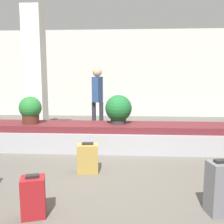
{
  "coord_description": "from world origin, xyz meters",
  "views": [
    {
      "loc": [
        0.31,
        -3.85,
        1.54
      ],
      "look_at": [
        0.0,
        1.24,
        0.79
      ],
      "focal_mm": 40.0,
      "sensor_mm": 36.0,
      "label": 1
    }
  ],
  "objects_px": {
    "potted_plant_0": "(118,109)",
    "traveler_0": "(97,94)",
    "suitcase_1": "(33,197)",
    "suitcase_2": "(88,158)",
    "pillar": "(35,73)",
    "potted_plant_1": "(30,110)",
    "suitcase_3": "(219,188)",
    "traveler_1": "(40,90)"
  },
  "relations": [
    {
      "from": "potted_plant_0",
      "to": "traveler_0",
      "type": "relative_size",
      "value": 0.34
    },
    {
      "from": "suitcase_1",
      "to": "suitcase_2",
      "type": "xyz_separation_m",
      "value": [
        0.4,
        1.3,
        0.0
      ]
    },
    {
      "from": "suitcase_1",
      "to": "traveler_0",
      "type": "height_order",
      "value": "traveler_0"
    },
    {
      "from": "pillar",
      "to": "potted_plant_1",
      "type": "height_order",
      "value": "pillar"
    },
    {
      "from": "pillar",
      "to": "suitcase_1",
      "type": "bearing_deg",
      "value": -70.75
    },
    {
      "from": "potted_plant_0",
      "to": "suitcase_1",
      "type": "bearing_deg",
      "value": -107.51
    },
    {
      "from": "suitcase_2",
      "to": "traveler_0",
      "type": "distance_m",
      "value": 2.91
    },
    {
      "from": "suitcase_3",
      "to": "traveler_1",
      "type": "relative_size",
      "value": 0.35
    },
    {
      "from": "pillar",
      "to": "suitcase_1",
      "type": "distance_m",
      "value": 4.1
    },
    {
      "from": "potted_plant_0",
      "to": "traveler_1",
      "type": "height_order",
      "value": "traveler_1"
    },
    {
      "from": "potted_plant_1",
      "to": "pillar",
      "type": "bearing_deg",
      "value": 103.96
    },
    {
      "from": "pillar",
      "to": "suitcase_3",
      "type": "distance_m",
      "value": 4.97
    },
    {
      "from": "suitcase_3",
      "to": "potted_plant_1",
      "type": "bearing_deg",
      "value": 130.65
    },
    {
      "from": "suitcase_1",
      "to": "traveler_0",
      "type": "relative_size",
      "value": 0.27
    },
    {
      "from": "suitcase_1",
      "to": "traveler_1",
      "type": "distance_m",
      "value": 5.28
    },
    {
      "from": "pillar",
      "to": "potted_plant_1",
      "type": "relative_size",
      "value": 5.63
    },
    {
      "from": "suitcase_2",
      "to": "traveler_1",
      "type": "relative_size",
      "value": 0.27
    },
    {
      "from": "potted_plant_1",
      "to": "traveler_0",
      "type": "xyz_separation_m",
      "value": [
        1.22,
        1.55,
        0.22
      ]
    },
    {
      "from": "potted_plant_0",
      "to": "pillar",
      "type": "bearing_deg",
      "value": 154.73
    },
    {
      "from": "pillar",
      "to": "traveler_1",
      "type": "relative_size",
      "value": 1.76
    },
    {
      "from": "potted_plant_1",
      "to": "traveler_0",
      "type": "bearing_deg",
      "value": 51.71
    },
    {
      "from": "traveler_0",
      "to": "traveler_1",
      "type": "bearing_deg",
      "value": -96.91
    },
    {
      "from": "traveler_1",
      "to": "suitcase_2",
      "type": "bearing_deg",
      "value": -80.16
    },
    {
      "from": "suitcase_1",
      "to": "potted_plant_1",
      "type": "bearing_deg",
      "value": 95.07
    },
    {
      "from": "suitcase_1",
      "to": "suitcase_3",
      "type": "bearing_deg",
      "value": -11.33
    },
    {
      "from": "suitcase_1",
      "to": "suitcase_2",
      "type": "bearing_deg",
      "value": 56.61
    },
    {
      "from": "suitcase_3",
      "to": "traveler_1",
      "type": "distance_m",
      "value": 6.08
    },
    {
      "from": "traveler_1",
      "to": "pillar",
      "type": "bearing_deg",
      "value": -93.44
    },
    {
      "from": "potted_plant_1",
      "to": "traveler_0",
      "type": "height_order",
      "value": "traveler_0"
    },
    {
      "from": "pillar",
      "to": "traveler_0",
      "type": "relative_size",
      "value": 1.83
    },
    {
      "from": "potted_plant_0",
      "to": "traveler_0",
      "type": "distance_m",
      "value": 1.57
    },
    {
      "from": "suitcase_2",
      "to": "traveler_1",
      "type": "xyz_separation_m",
      "value": [
        -2.04,
        3.65,
        0.87
      ]
    },
    {
      "from": "traveler_0",
      "to": "suitcase_3",
      "type": "bearing_deg",
      "value": 42.7
    },
    {
      "from": "suitcase_1",
      "to": "suitcase_3",
      "type": "distance_m",
      "value": 2.05
    },
    {
      "from": "suitcase_3",
      "to": "traveler_0",
      "type": "distance_m",
      "value": 4.37
    },
    {
      "from": "potted_plant_0",
      "to": "traveler_1",
      "type": "distance_m",
      "value": 3.39
    },
    {
      "from": "potted_plant_0",
      "to": "potted_plant_1",
      "type": "height_order",
      "value": "potted_plant_0"
    },
    {
      "from": "suitcase_1",
      "to": "traveler_0",
      "type": "bearing_deg",
      "value": 70.43
    },
    {
      "from": "suitcase_1",
      "to": "suitcase_2",
      "type": "relative_size",
      "value": 0.98
    },
    {
      "from": "potted_plant_0",
      "to": "potted_plant_1",
      "type": "xyz_separation_m",
      "value": [
        -1.83,
        -0.12,
        -0.01
      ]
    },
    {
      "from": "traveler_0",
      "to": "potted_plant_0",
      "type": "bearing_deg",
      "value": 40.81
    },
    {
      "from": "potted_plant_1",
      "to": "potted_plant_0",
      "type": "bearing_deg",
      "value": 3.59
    }
  ]
}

